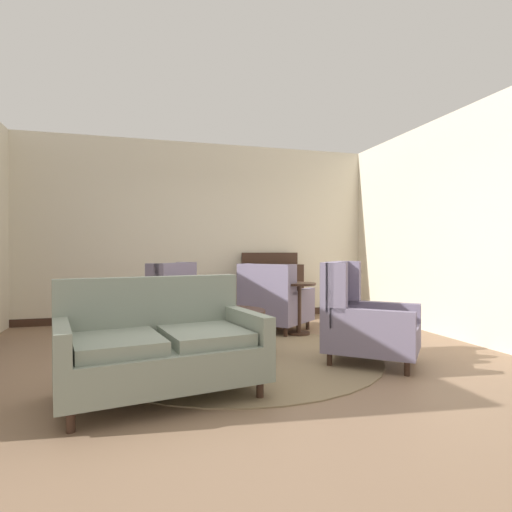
# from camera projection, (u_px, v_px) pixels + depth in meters

# --- Properties ---
(ground) EXTENTS (8.40, 8.40, 0.00)m
(ground) POSITION_uv_depth(u_px,v_px,m) (245.00, 364.00, 4.32)
(ground) COLOR #896B51
(wall_back) EXTENTS (6.16, 0.08, 3.01)m
(wall_back) POSITION_uv_depth(u_px,v_px,m) (203.00, 231.00, 7.17)
(wall_back) COLOR beige
(wall_back) RESTS_ON ground
(wall_right) EXTENTS (0.08, 4.18, 3.01)m
(wall_right) POSITION_uv_depth(u_px,v_px,m) (433.00, 227.00, 5.97)
(wall_right) COLOR beige
(wall_right) RESTS_ON ground
(baseboard_back) EXTENTS (6.00, 0.03, 0.12)m
(baseboard_back) POSITION_uv_depth(u_px,v_px,m) (203.00, 316.00, 7.14)
(baseboard_back) COLOR #382319
(baseboard_back) RESTS_ON ground
(area_rug) EXTENTS (3.10, 3.10, 0.01)m
(area_rug) POSITION_uv_depth(u_px,v_px,m) (238.00, 356.00, 4.61)
(area_rug) COLOR #847051
(area_rug) RESTS_ON ground
(coffee_table) EXTENTS (0.81, 0.81, 0.50)m
(coffee_table) POSITION_uv_depth(u_px,v_px,m) (229.00, 319.00, 4.68)
(coffee_table) COLOR #382319
(coffee_table) RESTS_ON ground
(porcelain_vase) EXTENTS (0.16, 0.16, 0.37)m
(porcelain_vase) POSITION_uv_depth(u_px,v_px,m) (228.00, 296.00, 4.64)
(porcelain_vase) COLOR beige
(porcelain_vase) RESTS_ON coffee_table
(settee) EXTENTS (1.71, 1.19, 0.94)m
(settee) POSITION_uv_depth(u_px,v_px,m) (160.00, 347.00, 3.37)
(settee) COLOR gray
(settee) RESTS_ON ground
(armchair_near_sideboard) EXTENTS (1.17, 1.15, 1.02)m
(armchair_near_sideboard) POSITION_uv_depth(u_px,v_px,m) (158.00, 309.00, 5.31)
(armchair_near_sideboard) COLOR slate
(armchair_near_sideboard) RESTS_ON ground
(armchair_back_corner) EXTENTS (1.18, 1.18, 0.98)m
(armchair_back_corner) POSITION_uv_depth(u_px,v_px,m) (274.00, 303.00, 6.02)
(armchair_back_corner) COLOR slate
(armchair_back_corner) RESTS_ON ground
(armchair_near_window) EXTENTS (1.18, 1.16, 1.05)m
(armchair_near_window) POSITION_uv_depth(u_px,v_px,m) (362.00, 321.00, 4.36)
(armchair_near_window) COLOR slate
(armchair_near_window) RESTS_ON ground
(side_table) EXTENTS (0.47, 0.47, 0.72)m
(side_table) POSITION_uv_depth(u_px,v_px,m) (299.00, 304.00, 5.78)
(side_table) COLOR #382319
(side_table) RESTS_ON ground
(sideboard) EXTENTS (1.02, 0.34, 1.14)m
(sideboard) POSITION_uv_depth(u_px,v_px,m) (273.00, 288.00, 7.21)
(sideboard) COLOR #382319
(sideboard) RESTS_ON ground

